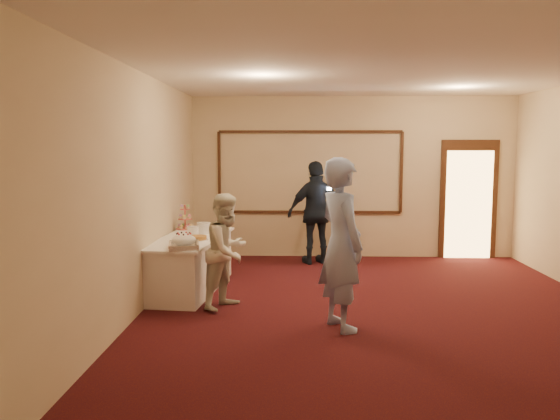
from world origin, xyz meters
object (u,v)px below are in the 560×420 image
at_px(plate_stack_a, 193,231).
at_px(guest, 317,213).
at_px(buffet_table, 190,264).
at_px(pavlova_tray, 184,242).
at_px(plate_stack_b, 204,228).
at_px(tart, 197,238).
at_px(man, 341,244).
at_px(cupcake_stand, 185,219).
at_px(woman, 227,251).

xyz_separation_m(plate_stack_a, guest, (1.87, 1.78, 0.07)).
relative_size(buffet_table, pavlova_tray, 4.02).
distance_m(plate_stack_b, tart, 0.60).
distance_m(plate_stack_a, man, 2.67).
relative_size(cupcake_stand, woman, 0.29).
height_order(pavlova_tray, plate_stack_a, pavlova_tray).
relative_size(woman, guest, 0.81).
relative_size(cupcake_stand, plate_stack_b, 2.13).
relative_size(pavlova_tray, guest, 0.30).
xyz_separation_m(plate_stack_b, guest, (1.75, 1.53, 0.06)).
height_order(buffet_table, guest, guest).
distance_m(tart, guest, 2.76).
xyz_separation_m(buffet_table, guest, (1.89, 1.90, 0.52)).
bearing_deg(buffet_table, pavlova_tray, -83.98).
bearing_deg(cupcake_stand, man, -47.04).
xyz_separation_m(pavlova_tray, cupcake_stand, (-0.32, 1.65, 0.07)).
xyz_separation_m(plate_stack_b, man, (1.90, -1.99, 0.12)).
height_order(plate_stack_b, woman, woman).
height_order(plate_stack_a, guest, guest).
xyz_separation_m(man, woman, (-1.39, 0.78, -0.24)).
height_order(plate_stack_b, man, man).
xyz_separation_m(cupcake_stand, plate_stack_b, (0.37, -0.44, -0.07)).
height_order(plate_stack_a, man, man).
bearing_deg(man, plate_stack_a, 24.58).
distance_m(cupcake_stand, plate_stack_b, 0.58).
height_order(plate_stack_a, woman, woman).
relative_size(pavlova_tray, tart, 1.76).
distance_m(pavlova_tray, man, 2.11).
distance_m(plate_stack_b, guest, 2.33).
xyz_separation_m(buffet_table, pavlova_tray, (0.09, -0.84, 0.46)).
distance_m(tart, man, 2.36).
bearing_deg(guest, cupcake_stand, 7.96).
bearing_deg(plate_stack_a, tart, -71.03).
xyz_separation_m(pavlova_tray, guest, (1.80, 2.74, 0.06)).
height_order(pavlova_tray, tart, pavlova_tray).
bearing_deg(tart, woman, -50.62).
height_order(buffet_table, cupcake_stand, cupcake_stand).
distance_m(pavlova_tray, woman, 0.57).
bearing_deg(pavlova_tray, tart, 84.63).
relative_size(tart, woman, 0.21).
height_order(plate_stack_b, guest, guest).
relative_size(pavlova_tray, man, 0.28).
relative_size(tart, guest, 0.17).
height_order(cupcake_stand, tart, cupcake_stand).
relative_size(man, woman, 1.32).
distance_m(cupcake_stand, plate_stack_a, 0.74).
bearing_deg(pavlova_tray, plate_stack_a, 93.83).
xyz_separation_m(pavlova_tray, plate_stack_a, (-0.06, 0.96, -0.01)).
height_order(buffet_table, pavlova_tray, pavlova_tray).
bearing_deg(plate_stack_b, man, -46.37).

